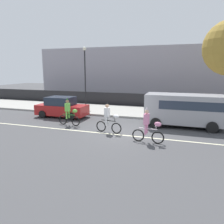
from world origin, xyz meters
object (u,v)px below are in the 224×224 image
parked_van_grey (185,108)px  street_lamp_post (85,68)px  pedestrian_onlooker (163,104)px  parked_car_red (62,107)px  parade_cyclist_lime (69,113)px  parade_cyclist_zebra (109,119)px  parade_cyclist_pink (148,127)px

parked_van_grey → street_lamp_post: street_lamp_post is taller
street_lamp_post → pedestrian_onlooker: bearing=-16.9°
parked_car_red → pedestrian_onlooker: pedestrian_onlooker is taller
street_lamp_post → parade_cyclist_lime: bearing=-73.0°
parade_cyclist_zebra → street_lamp_post: bearing=123.6°
parade_cyclist_lime → parade_cyclist_zebra: bearing=-14.2°
parade_cyclist_lime → parked_car_red: parade_cyclist_lime is taller
parked_van_grey → street_lamp_post: (-9.79, 5.26, 2.71)m
parade_cyclist_zebra → parked_van_grey: size_ratio=0.38×
parade_cyclist_pink → parked_car_red: size_ratio=0.47×
parade_cyclist_zebra → parade_cyclist_pink: (2.58, -1.10, 0.00)m
parked_van_grey → street_lamp_post: bearing=151.7°
parade_cyclist_lime → parade_cyclist_pink: (5.76, -1.90, 0.00)m
parked_car_red → street_lamp_post: size_ratio=0.70×
parade_cyclist_pink → parked_van_grey: bearing=66.3°
parade_cyclist_lime → pedestrian_onlooker: bearing=40.6°
parade_cyclist_zebra → pedestrian_onlooker: size_ratio=1.19×
parked_van_grey → pedestrian_onlooker: parked_van_grey is taller
parade_cyclist_pink → street_lamp_post: 12.68m
parade_cyclist_pink → street_lamp_post: (-8.02, 9.30, 3.15)m
pedestrian_onlooker → street_lamp_post: bearing=163.1°
parked_car_red → street_lamp_post: bearing=93.6°
parade_cyclist_lime → parade_cyclist_zebra: 3.28m
parade_cyclist_lime → street_lamp_post: 8.35m
street_lamp_post → pedestrian_onlooker: street_lamp_post is taller
parade_cyclist_lime → parked_van_grey: parked_van_grey is taller
parade_cyclist_zebra → street_lamp_post: size_ratio=0.33×
parade_cyclist_pink → parked_van_grey: size_ratio=0.38×
parade_cyclist_lime → parade_cyclist_pink: size_ratio=1.00×
parade_cyclist_pink → parked_car_red: (-7.70, 4.13, -0.06)m
parked_van_grey → parade_cyclist_lime: bearing=-164.2°
parade_cyclist_lime → parade_cyclist_pink: bearing=-18.3°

